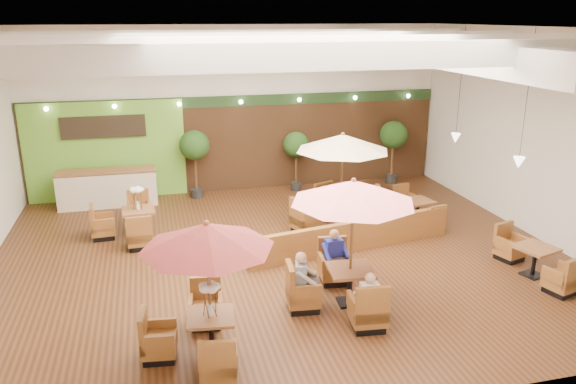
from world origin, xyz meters
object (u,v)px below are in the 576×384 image
object	(u,v)px
topiary_0	(195,148)
diner_2	(304,275)
table_4	(534,262)
topiary_1	(296,147)
table_0	(205,260)
table_5	(417,211)
diner_4	(375,201)
table_3	(130,220)
diner_3	(354,217)
table_2	(342,165)
table_1	(349,215)
service_counter	(108,188)
booth_divider	(354,236)
diner_0	(369,294)
topiary_2	(393,137)
diner_1	(335,251)

from	to	relation	value
topiary_0	diner_2	distance (m)	8.21
table_4	topiary_1	world-z (taller)	topiary_1
table_0	table_5	bearing A→B (deg)	45.19
diner_4	table_5	bearing A→B (deg)	-115.85
table_3	diner_3	xyz separation A→B (m)	(5.73, -1.96, 0.28)
table_2	diner_4	size ratio (longest dim) A/B	3.58
topiary_0	table_1	bearing A→B (deg)	-73.57
service_counter	table_3	xyz separation A→B (m)	(0.71, -2.80, -0.13)
table_4	booth_divider	bearing A→B (deg)	130.09
table_1	diner_4	size ratio (longest dim) A/B	3.39
diner_0	table_0	bearing A→B (deg)	-174.19
table_3	topiary_0	xyz separation A→B (m)	(2.08, 3.00, 1.23)
service_counter	table_3	bearing A→B (deg)	-75.85
table_5	table_1	bearing A→B (deg)	-142.24
table_2	table_1	bearing A→B (deg)	-128.08
diner_2	diner_3	world-z (taller)	diner_2
table_2	table_3	bearing A→B (deg)	150.10
topiary_2	table_5	bearing A→B (deg)	-103.24
table_4	diner_1	size ratio (longest dim) A/B	3.22
table_1	table_4	size ratio (longest dim) A/B	1.08
table_1	topiary_2	world-z (taller)	table_1
table_2	diner_2	xyz separation A→B (m)	(-2.22, -4.09, -1.12)
table_0	topiary_0	distance (m)	9.11
table_2	diner_1	world-z (taller)	table_2
booth_divider	table_0	distance (m)	5.65
table_5	diner_3	bearing A→B (deg)	-166.90
table_4	diner_4	bearing A→B (deg)	104.86
table_3	diner_2	world-z (taller)	table_3
diner_0	diner_3	size ratio (longest dim) A/B	1.00
table_2	diner_2	size ratio (longest dim) A/B	3.60
table_5	topiary_2	xyz separation A→B (m)	(0.92, 3.92, 1.35)
table_2	table_4	world-z (taller)	table_2
service_counter	table_2	xyz separation A→B (m)	(6.43, -3.74, 1.30)
table_3	topiary_1	bearing A→B (deg)	25.10
table_0	table_1	bearing A→B (deg)	26.90
service_counter	table_2	distance (m)	7.55
table_0	table_4	xyz separation A→B (m)	(7.64, 1.27, -1.45)
diner_4	topiary_0	bearing A→B (deg)	23.19
topiary_1	table_5	bearing A→B (deg)	-56.20
service_counter	topiary_2	bearing A→B (deg)	1.18
diner_0	diner_1	distance (m)	2.01
table_5	diner_2	bearing A→B (deg)	-148.73
topiary_2	diner_1	bearing A→B (deg)	-122.72
table_1	topiary_1	world-z (taller)	table_1
booth_divider	topiary_1	world-z (taller)	topiary_1
booth_divider	table_3	world-z (taller)	table_3
table_3	topiary_2	bearing A→B (deg)	14.79
table_0	table_1	distance (m)	3.18
table_4	table_3	bearing A→B (deg)	135.80
topiary_1	service_counter	bearing A→B (deg)	-178.15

